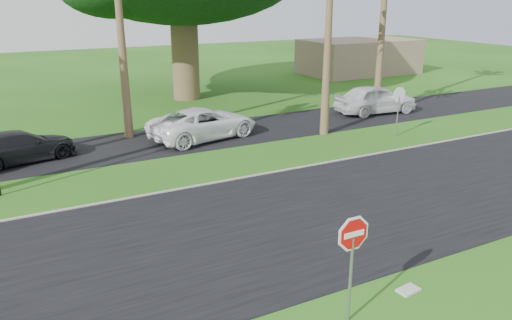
{
  "coord_description": "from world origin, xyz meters",
  "views": [
    {
      "loc": [
        -5.56,
        -10.25,
        6.75
      ],
      "look_at": [
        1.39,
        3.01,
        1.8
      ],
      "focal_mm": 35.0,
      "sensor_mm": 36.0,
      "label": 1
    }
  ],
  "objects": [
    {
      "name": "road",
      "position": [
        0.0,
        2.0,
        0.01
      ],
      "size": [
        120.0,
        8.0,
        0.02
      ],
      "primitive_type": "cube",
      "color": "black",
      "rests_on": "ground"
    },
    {
      "name": "parking_strip",
      "position": [
        0.0,
        12.5,
        0.01
      ],
      "size": [
        120.0,
        5.0,
        0.02
      ],
      "primitive_type": "cube",
      "color": "black",
      "rests_on": "ground"
    },
    {
      "name": "stop_sign_near",
      "position": [
        0.5,
        -3.0,
        1.77
      ],
      "size": [
        1.05,
        0.07,
        2.62
      ],
      "color": "gray",
      "rests_on": "ground"
    },
    {
      "name": "building_far",
      "position": [
        24.0,
        26.0,
        1.5
      ],
      "size": [
        10.0,
        6.0,
        3.0
      ],
      "primitive_type": "cube",
      "color": "gray",
      "rests_on": "ground"
    },
    {
      "name": "curb",
      "position": [
        0.0,
        6.05,
        0.03
      ],
      "size": [
        120.0,
        0.12,
        0.06
      ],
      "primitive_type": "cube",
      "color": "gray",
      "rests_on": "ground"
    },
    {
      "name": "ground",
      "position": [
        0.0,
        0.0,
        0.0
      ],
      "size": [
        120.0,
        120.0,
        0.0
      ],
      "primitive_type": "plane",
      "color": "#255014",
      "rests_on": "ground"
    },
    {
      "name": "car_dark",
      "position": [
        -5.03,
        12.24,
        0.67
      ],
      "size": [
        4.92,
        2.96,
        1.33
      ],
      "primitive_type": "imported",
      "rotation": [
        0.0,
        0.0,
        1.82
      ],
      "color": "black",
      "rests_on": "ground"
    },
    {
      "name": "stop_sign_far",
      "position": [
        12.0,
        8.0,
        1.77
      ],
      "size": [
        1.05,
        0.07,
        2.62
      ],
      "rotation": [
        0.0,
        0.0,
        3.14
      ],
      "color": "gray",
      "rests_on": "ground"
    },
    {
      "name": "utility_slab",
      "position": [
        2.5,
        -2.77,
        0.03
      ],
      "size": [
        0.59,
        0.41,
        0.06
      ],
      "primitive_type": "cube",
      "rotation": [
        0.0,
        0.0,
        0.11
      ],
      "color": "#AAA9A2",
      "rests_on": "ground"
    },
    {
      "name": "car_minivan",
      "position": [
        3.23,
        12.04,
        0.77
      ],
      "size": [
        5.93,
        3.69,
        1.53
      ],
      "primitive_type": "imported",
      "rotation": [
        0.0,
        0.0,
        1.79
      ],
      "color": "white",
      "rests_on": "ground"
    },
    {
      "name": "car_pickup",
      "position": [
        14.45,
        12.47,
        0.85
      ],
      "size": [
        5.18,
        2.51,
        1.7
      ],
      "primitive_type": "imported",
      "rotation": [
        0.0,
        0.0,
        1.47
      ],
      "color": "silver",
      "rests_on": "ground"
    }
  ]
}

